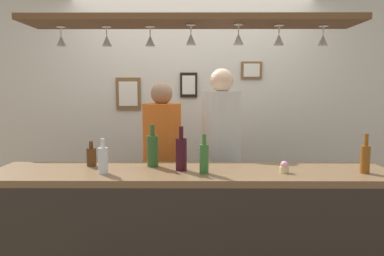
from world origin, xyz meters
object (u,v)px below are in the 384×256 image
object	(u,v)px
person_right_white_patterned_shirt	(221,147)
bottle_soda_clear	(103,160)
bottle_beer_amber_tall	(365,158)
picture_frame_caricature	(128,94)
picture_frame_crest	(189,85)
picture_frame_upper_small	(252,70)
cupcake	(284,167)
person_middle_orange_shirt	(162,156)
bottle_beer_brown_stubby	(91,156)
bottle_champagne_green	(153,150)
bottle_beer_green_import	(204,158)
bottle_wine_dark_red	(181,153)

from	to	relation	value
person_right_white_patterned_shirt	bottle_soda_clear	distance (m)	1.18
bottle_beer_amber_tall	picture_frame_caricature	bearing A→B (deg)	140.99
bottle_soda_clear	picture_frame_crest	world-z (taller)	picture_frame_crest
bottle_soda_clear	picture_frame_upper_small	distance (m)	2.02
bottle_soda_clear	picture_frame_upper_small	xyz separation A→B (m)	(1.20, 1.50, 0.65)
cupcake	picture_frame_crest	bearing A→B (deg)	113.98
person_middle_orange_shirt	picture_frame_upper_small	distance (m)	1.36
bottle_beer_brown_stubby	bottle_soda_clear	world-z (taller)	bottle_soda_clear
picture_frame_crest	bottle_beer_amber_tall	bearing A→B (deg)	-51.38
person_right_white_patterned_shirt	bottle_beer_amber_tall	world-z (taller)	person_right_white_patterned_shirt
bottle_beer_amber_tall	person_middle_orange_shirt	bearing A→B (deg)	150.15
bottle_champagne_green	picture_frame_caricature	world-z (taller)	picture_frame_caricature
person_right_white_patterned_shirt	bottle_beer_brown_stubby	bearing A→B (deg)	-148.30
bottle_champagne_green	bottle_beer_amber_tall	distance (m)	1.43
bottle_soda_clear	picture_frame_crest	xyz separation A→B (m)	(0.54, 1.50, 0.50)
bottle_champagne_green	person_right_white_patterned_shirt	bearing A→B (deg)	48.76
person_middle_orange_shirt	bottle_beer_brown_stubby	xyz separation A→B (m)	(-0.45, -0.60, 0.12)
person_middle_orange_shirt	picture_frame_caricature	world-z (taller)	picture_frame_caricature
picture_frame_caricature	person_right_white_patterned_shirt	bearing A→B (deg)	-35.40
bottle_champagne_green	bottle_beer_brown_stubby	bearing A→B (deg)	178.89
cupcake	picture_frame_caricature	xyz separation A→B (m)	(-1.29, 1.47, 0.46)
person_right_white_patterned_shirt	cupcake	distance (m)	0.87
picture_frame_upper_small	bottle_beer_green_import	bearing A→B (deg)	-110.02
bottle_beer_brown_stubby	bottle_soda_clear	bearing A→B (deg)	-57.37
person_middle_orange_shirt	picture_frame_caricature	distance (m)	0.96
person_right_white_patterned_shirt	bottle_beer_green_import	bearing A→B (deg)	-102.21
bottle_wine_dark_red	picture_frame_crest	distance (m)	1.48
bottle_beer_amber_tall	picture_frame_crest	xyz separation A→B (m)	(-1.18, 1.47, 0.49)
person_right_white_patterned_shirt	picture_frame_caricature	size ratio (longest dim) A/B	5.15
cupcake	person_right_white_patterned_shirt	bearing A→B (deg)	113.90
person_middle_orange_shirt	bottle_wine_dark_red	world-z (taller)	person_middle_orange_shirt
bottle_beer_amber_tall	picture_frame_crest	size ratio (longest dim) A/B	1.00
cupcake	person_middle_orange_shirt	bearing A→B (deg)	137.76
person_right_white_patterned_shirt	bottle_beer_green_import	world-z (taller)	person_right_white_patterned_shirt
bottle_champagne_green	bottle_wine_dark_red	xyz separation A→B (m)	(0.21, -0.12, -0.00)
bottle_beer_amber_tall	cupcake	xyz separation A→B (m)	(-0.53, 0.01, -0.06)
picture_frame_caricature	picture_frame_upper_small	world-z (taller)	picture_frame_upper_small
person_middle_orange_shirt	picture_frame_crest	size ratio (longest dim) A/B	6.27
bottle_beer_amber_tall	picture_frame_crest	world-z (taller)	picture_frame_crest
bottle_soda_clear	bottle_beer_green_import	bearing A→B (deg)	0.95
person_right_white_patterned_shirt	cupcake	size ratio (longest dim) A/B	22.45
person_middle_orange_shirt	bottle_champagne_green	xyz separation A→B (m)	(-0.01, -0.61, 0.16)
bottle_soda_clear	bottle_beer_green_import	world-z (taller)	bottle_beer_green_import
bottle_soda_clear	picture_frame_caricature	bearing A→B (deg)	94.07
picture_frame_caricature	bottle_soda_clear	bearing A→B (deg)	-85.93
picture_frame_crest	person_right_white_patterned_shirt	bearing A→B (deg)	-65.93
bottle_soda_clear	bottle_beer_amber_tall	xyz separation A→B (m)	(1.71, 0.02, 0.01)
picture_frame_caricature	picture_frame_crest	xyz separation A→B (m)	(0.64, 0.00, 0.09)
person_middle_orange_shirt	bottle_beer_green_import	size ratio (longest dim) A/B	6.27
picture_frame_caricature	cupcake	bearing A→B (deg)	-48.57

